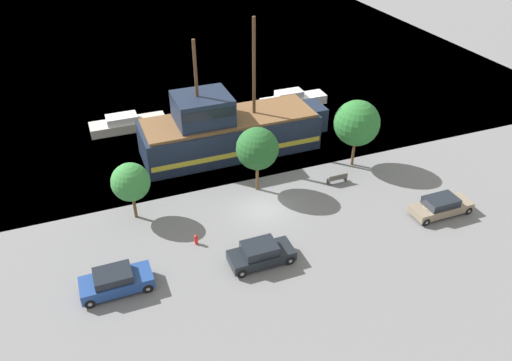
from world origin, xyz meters
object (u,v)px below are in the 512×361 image
Objects in this scene: moored_boat_outer at (293,100)px; parked_car_curb_front at (441,206)px; bench_promenade_east at (337,178)px; pirate_ship at (228,130)px; parked_car_curb_rear at (116,281)px; moored_boat_dockside at (127,124)px; fire_hydrant at (196,239)px; parked_car_curb_mid at (261,254)px.

parked_car_curb_front is at bearing -83.97° from moored_boat_outer.
bench_promenade_east is at bearing -100.80° from moored_boat_outer.
pirate_ship reaches higher than parked_car_curb_rear.
moored_boat_dockside is 9.52× the size of fire_hydrant.
pirate_ship is 3.61× the size of parked_car_curb_front.
parked_car_curb_front is 1.07× the size of parked_car_curb_rear.
moored_boat_outer is 1.66× the size of parked_car_curb_mid.
moored_boat_outer is 9.28× the size of fire_hydrant.
parked_car_curb_rear is at bearing -135.87° from moored_boat_outer.
parked_car_curb_rear is at bearing -162.91° from bench_promenade_east.
parked_car_curb_mid is (5.15, -22.41, 0.16)m from moored_boat_dockside.
pirate_ship reaches higher than moored_boat_dockside.
parked_car_curb_front reaches higher than bench_promenade_east.
fire_hydrant is at bearing 169.89° from parked_car_curb_front.
fire_hydrant is at bearing -118.19° from pirate_ship.
moored_boat_outer is at bearing 44.13° from parked_car_curb_rear.
fire_hydrant is (-6.15, -11.47, -1.72)m from pirate_ship.
fire_hydrant is at bearing 23.27° from parked_car_curb_rear.
parked_car_curb_mid is at bearing -119.42° from moored_boat_outer.
pirate_ship is 11.02m from moored_boat_dockside.
pirate_ship is 18.87m from parked_car_curb_front.
parked_car_curb_rear is at bearing -156.73° from fire_hydrant.
moored_boat_outer is 4.23× the size of bench_promenade_east.
parked_car_curb_rear is (-11.87, -13.93, -1.38)m from pirate_ship.
parked_car_curb_rear is (-21.38, -20.74, 0.10)m from moored_boat_outer.
bench_promenade_east is at bearing 17.09° from parked_car_curb_rear.
bench_promenade_east is (18.51, 5.69, -0.32)m from parked_car_curb_rear.
pirate_ship reaches higher than parked_car_curb_mid.
moored_boat_outer is 24.07m from fire_hydrant.
moored_boat_outer is (17.33, -0.80, 0.06)m from moored_boat_dockside.
bench_promenade_east is (12.79, 3.23, 0.03)m from fire_hydrant.
parked_car_curb_rear reaches higher than bench_promenade_east.
pirate_ship is 10.72m from bench_promenade_east.
moored_boat_dockside is at bearing 135.78° from pirate_ship.
pirate_ship is 11.79m from moored_boat_outer.
parked_car_curb_front is 2.78× the size of bench_promenade_east.
moored_boat_dockside is at bearing 131.34° from parked_car_curb_front.
pirate_ship is at bearing 128.85° from bench_promenade_east.
parked_car_curb_front is at bearing -10.11° from fire_hydrant.
moored_boat_outer is at bearing -2.65° from moored_boat_dockside.
moored_boat_dockside is 1.03× the size of moored_boat_outer.
parked_car_curb_front is (19.60, -22.28, 0.11)m from moored_boat_dockside.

